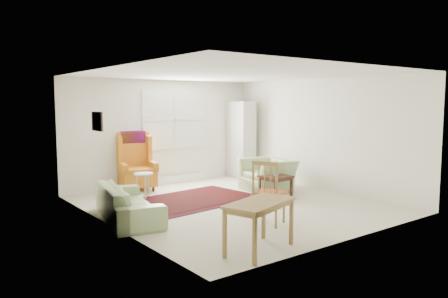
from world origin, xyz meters
TOP-DOWN VIEW (x-y plane):
  - room at (0.02, 0.21)m, footprint 5.04×5.54m
  - rug at (-0.49, 0.76)m, footprint 2.90×2.04m
  - sofa at (-2.10, 0.20)m, footprint 1.19×2.11m
  - armchair at (1.45, 0.59)m, footprint 1.07×1.19m
  - wingback_chair at (-0.89, 2.35)m, footprint 0.90×0.94m
  - coffee_table at (1.11, -0.02)m, footprint 0.57×0.57m
  - stool at (-1.12, 1.58)m, footprint 0.49×0.49m
  - cabinet at (2.10, 2.35)m, footprint 0.44×0.81m
  - desk at (-1.40, -2.33)m, footprint 1.17×0.82m
  - desk_chair at (-0.41, -1.46)m, footprint 0.61×0.61m

SIDE VIEW (x-z plane):
  - rug at x=-0.49m, z-range 0.00..0.03m
  - coffee_table at x=1.11m, z-range 0.00..0.46m
  - stool at x=-1.12m, z-range 0.00..0.52m
  - desk at x=-1.40m, z-range 0.00..0.67m
  - sofa at x=-2.10m, z-range 0.00..0.80m
  - armchair at x=1.45m, z-range 0.00..0.84m
  - desk_chair at x=-0.41m, z-range 0.00..1.05m
  - wingback_chair at x=-0.89m, z-range 0.00..1.32m
  - cabinet at x=2.10m, z-range 0.00..1.99m
  - room at x=0.02m, z-range 0.00..2.51m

